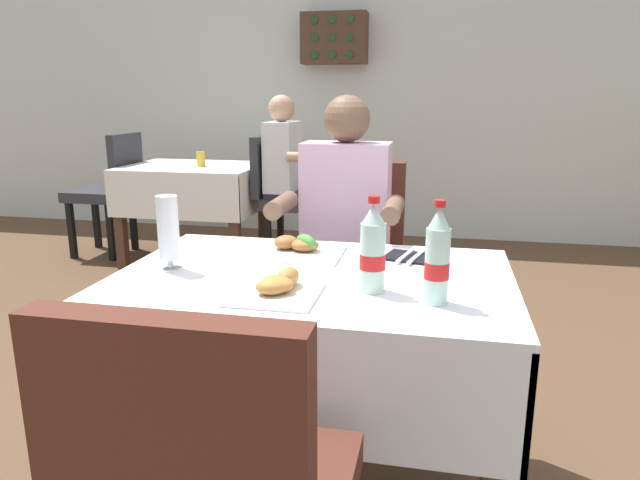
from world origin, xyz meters
name	(u,v)px	position (x,y,z in m)	size (l,w,h in m)	color
back_wall	(404,78)	(0.00, 3.67, 1.40)	(11.00, 0.12, 2.79)	silver
main_dining_table	(313,328)	(-0.01, 0.03, 0.57)	(1.18, 0.79, 0.74)	white
chair_far_diner_seat	(352,261)	(-0.01, 0.81, 0.55)	(0.44, 0.50, 0.97)	#4C2319
seated_diner_far	(343,231)	(-0.03, 0.71, 0.71)	(0.50, 0.46, 1.26)	#282D42
plate_near_camera	(277,287)	(-0.06, -0.18, 0.76)	(0.23, 0.23, 0.07)	white
plate_far_diner	(301,248)	(-0.10, 0.24, 0.76)	(0.25, 0.25, 0.07)	white
beer_glass_left	(168,231)	(-0.45, -0.02, 0.86)	(0.07, 0.07, 0.23)	white
cola_bottle_primary	(437,259)	(0.35, -0.15, 0.86)	(0.06, 0.06, 0.27)	silver
cola_bottle_secondary	(373,251)	(0.18, -0.09, 0.85)	(0.07, 0.07, 0.26)	silver
napkin_cutlery_set	(412,257)	(0.27, 0.26, 0.74)	(0.20, 0.20, 0.01)	black
background_dining_table	(194,189)	(-1.49, 2.49, 0.56)	(1.01, 0.79, 0.74)	white
background_chair_left	(110,186)	(-2.20, 2.49, 0.55)	(0.50, 0.44, 0.97)	#2D2D33
background_chair_right	(284,193)	(-0.78, 2.49, 0.55)	(0.50, 0.44, 0.97)	#2D2D33
background_patron	(290,172)	(-0.73, 2.49, 0.71)	(0.46, 0.50, 1.26)	#282D42
background_table_tumbler	(201,159)	(-1.41, 2.46, 0.79)	(0.06, 0.06, 0.11)	gold
wall_bottle_rack	(334,38)	(-0.59, 3.50, 1.72)	(0.56, 0.21, 0.42)	#472D1E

